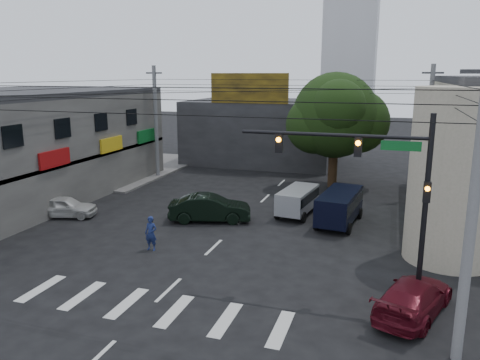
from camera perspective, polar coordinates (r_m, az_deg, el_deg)
The scene contains 16 objects.
ground at distance 22.11m, azimuth -5.16°, elevation -9.95°, with size 160.00×160.00×0.00m, color black.
sidewalk_far_left at distance 45.85m, azimuth -17.10°, elevation 1.62°, with size 16.00×16.00×0.15m, color #514F4C.
corner_column at distance 23.31m, azimuth 24.71°, elevation 0.40°, with size 4.00×4.00×8.00m, color gray.
building_far at distance 46.64m, azimuth 2.87°, elevation 5.99°, with size 14.00×10.00×6.00m, color #232326.
billboard at distance 41.62m, azimuth 1.12°, elevation 11.12°, with size 7.00×0.30×2.60m, color olive.
street_tree at distance 36.06m, azimuth 11.50°, elevation 7.69°, with size 6.40×6.40×8.70m.
traffic_gantry at distance 18.07m, azimuth 16.62°, elevation 0.43°, with size 7.10×0.35×7.20m.
utility_pole_near_right at distance 14.90m, azimuth 26.46°, elevation -3.89°, with size 0.32×0.32×9.20m, color #59595B.
utility_pole_far_left at distance 39.58m, azimuth -10.21°, elevation 6.92°, with size 0.32×0.32×9.20m, color #59595B.
utility_pole_far_right at distance 34.98m, azimuth 21.91°, elevation 5.44°, with size 0.32×0.32×9.20m, color #59595B.
dark_sedan at distance 27.72m, azimuth -3.69°, elevation -3.44°, with size 5.07×3.03×1.58m, color black.
white_compact at distance 30.42m, azimuth -20.62°, elevation -3.05°, with size 4.08×2.56×1.30m, color #B6B6B1.
maroon_sedan at distance 18.50m, azimuth 20.39°, elevation -13.25°, with size 3.27×4.91×1.32m, color #4A0A15.
silver_minivan at distance 29.02m, azimuth 7.02°, elevation -2.68°, with size 2.08×4.02×1.66m, color #999BA0, non-canonical shape.
navy_van at distance 27.69m, azimuth 12.03°, elevation -3.38°, with size 2.32×4.90×1.89m, color black, non-canonical shape.
traffic_officer at distance 23.58m, azimuth -10.80°, elevation -6.41°, with size 0.63×0.42×1.72m, color #162150.
Camera 1 is at (8.17, -18.68, 8.54)m, focal length 35.00 mm.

